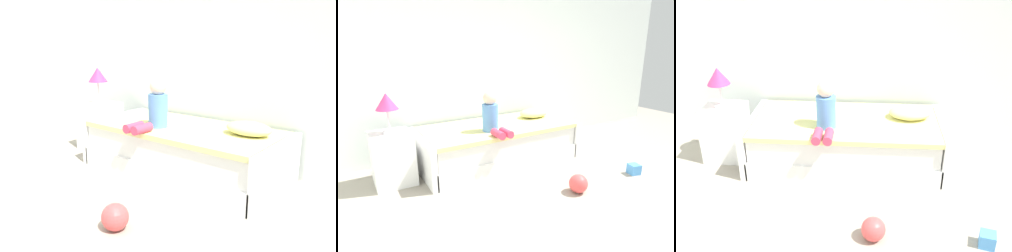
# 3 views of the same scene
# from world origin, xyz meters

# --- Properties ---
(wall_rear) EXTENTS (7.20, 0.10, 2.90)m
(wall_rear) POSITION_xyz_m (0.00, 2.60, 1.45)
(wall_rear) COLOR silver
(wall_rear) RESTS_ON ground
(bed) EXTENTS (2.11, 1.00, 0.50)m
(bed) POSITION_xyz_m (-0.22, 2.00, 0.25)
(bed) COLOR white
(bed) RESTS_ON ground
(nightstand) EXTENTS (0.44, 0.44, 0.60)m
(nightstand) POSITION_xyz_m (-1.57, 2.01, 0.30)
(nightstand) COLOR white
(nightstand) RESTS_ON ground
(table_lamp) EXTENTS (0.24, 0.24, 0.45)m
(table_lamp) POSITION_xyz_m (-1.57, 2.01, 0.94)
(table_lamp) COLOR silver
(table_lamp) RESTS_ON nightstand
(child_figure) EXTENTS (0.20, 0.51, 0.50)m
(child_figure) POSITION_xyz_m (-0.41, 1.77, 0.70)
(child_figure) COLOR #598CD1
(child_figure) RESTS_ON bed
(pillow) EXTENTS (0.44, 0.30, 0.13)m
(pillow) POSITION_xyz_m (0.46, 2.10, 0.56)
(pillow) COLOR #F2E58C
(pillow) RESTS_ON bed
(toy_ball) EXTENTS (0.20, 0.20, 0.20)m
(toy_ball) POSITION_xyz_m (0.09, 0.75, 0.10)
(toy_ball) COLOR #E54C4C
(toy_ball) RESTS_ON ground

